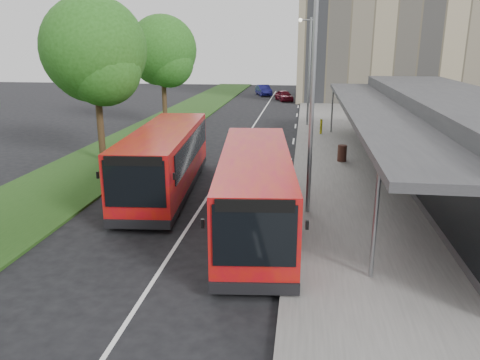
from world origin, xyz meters
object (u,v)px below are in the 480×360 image
object	(u,v)px
tree_far	(162,55)
car_near	(284,96)
lamp_post_near	(310,89)
lamp_post_far	(308,65)
bus_second	(165,160)
tree_mid	(95,56)
bus_main	(255,191)
car_far	(264,90)
litter_bin	(342,153)
bollard	(321,127)

from	to	relation	value
tree_far	car_near	xyz separation A→B (m)	(8.61, 17.93, -4.85)
lamp_post_near	lamp_post_far	bearing A→B (deg)	90.00
bus_second	lamp_post_far	bearing A→B (deg)	66.53
tree_mid	bus_second	bearing A→B (deg)	-44.18
bus_main	car_far	size ratio (longest dim) A/B	2.49
litter_bin	bollard	world-z (taller)	bollard
litter_bin	tree_mid	bearing A→B (deg)	-174.94
bus_main	bus_second	xyz separation A→B (m)	(-4.31, 3.80, 0.01)
lamp_post_far	bus_second	distance (m)	19.16
tree_mid	car_near	size ratio (longest dim) A/B	2.48
tree_far	car_near	size ratio (longest dim) A/B	2.40
lamp_post_far	litter_bin	size ratio (longest dim) A/B	9.15
bus_main	car_near	bearing A→B (deg)	85.34
tree_mid	tree_far	distance (m)	12.00
lamp_post_near	car_far	distance (m)	43.03
tree_far	lamp_post_near	xyz separation A→B (m)	(11.13, -19.05, -0.73)
tree_far	lamp_post_near	size ratio (longest dim) A/B	1.06
lamp_post_near	car_near	xyz separation A→B (m)	(-2.52, 36.98, -4.12)
lamp_post_far	tree_mid	bearing A→B (deg)	-130.68
bollard	car_far	xyz separation A→B (m)	(-6.37, 26.34, -0.01)
tree_far	lamp_post_far	size ratio (longest dim) A/B	1.06
lamp_post_near	bus_second	bearing A→B (deg)	160.64
tree_mid	lamp_post_far	bearing A→B (deg)	49.32
tree_far	litter_bin	xyz separation A→B (m)	(13.06, -10.84, -4.86)
litter_bin	car_near	world-z (taller)	car_near
car_near	car_far	size ratio (longest dim) A/B	0.88
tree_far	car_near	distance (m)	20.47
lamp_post_near	bus_main	size ratio (longest dim) A/B	0.81
tree_mid	bollard	size ratio (longest dim) A/B	8.47
lamp_post_near	car_far	xyz separation A→B (m)	(-5.33, 42.50, -4.06)
bus_second	bollard	distance (m)	15.74
bus_main	car_far	xyz separation A→B (m)	(-3.58, 44.18, -0.75)
car_far	lamp_post_far	bearing A→B (deg)	-94.36
litter_bin	bollard	bearing A→B (deg)	96.41
car_far	bus_main	bearing A→B (deg)	-103.04
bollard	car_near	distance (m)	21.12
tree_mid	lamp_post_far	distance (m)	17.10
litter_bin	car_far	distance (m)	35.05
lamp_post_near	bus_second	world-z (taller)	lamp_post_near
bus_main	car_far	bearing A→B (deg)	88.83
tree_far	car_near	world-z (taller)	tree_far
car_near	bus_main	bearing A→B (deg)	-108.89
lamp_post_near	car_far	size ratio (longest dim) A/B	2.01
bollard	car_near	bearing A→B (deg)	99.70
tree_far	bus_main	bearing A→B (deg)	-65.65
lamp_post_near	bus_second	distance (m)	7.22
car_far	litter_bin	bearing A→B (deg)	-95.73
lamp_post_near	tree_mid	bearing A→B (deg)	147.64
bollard	litter_bin	bearing A→B (deg)	-83.59
tree_mid	litter_bin	world-z (taller)	tree_mid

